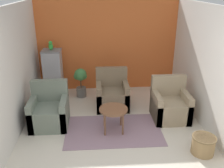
# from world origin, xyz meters

# --- Properties ---
(wall_back_accent) EXTENTS (3.82, 0.06, 2.43)m
(wall_back_accent) POSITION_xyz_m (0.00, 3.66, 1.21)
(wall_back_accent) COLOR orange
(wall_back_accent) RESTS_ON ground_plane
(wall_left) EXTENTS (0.06, 3.63, 2.43)m
(wall_left) POSITION_xyz_m (-1.88, 1.81, 1.21)
(wall_left) COLOR silver
(wall_left) RESTS_ON ground_plane
(wall_right) EXTENTS (0.06, 3.63, 2.43)m
(wall_right) POSITION_xyz_m (1.88, 1.81, 1.21)
(wall_right) COLOR silver
(wall_right) RESTS_ON ground_plane
(area_rug) EXTENTS (1.92, 1.22, 0.01)m
(area_rug) POSITION_xyz_m (-0.00, 1.39, 0.01)
(area_rug) COLOR gray
(area_rug) RESTS_ON ground_plane
(coffee_table) EXTENTS (0.56, 0.56, 0.50)m
(coffee_table) POSITION_xyz_m (-0.00, 1.39, 0.44)
(coffee_table) COLOR brown
(coffee_table) RESTS_ON ground_plane
(armchair_left) EXTENTS (0.76, 0.72, 0.92)m
(armchair_left) POSITION_xyz_m (-1.31, 1.71, 0.30)
(armchair_left) COLOR slate
(armchair_left) RESTS_ON ground_plane
(armchair_right) EXTENTS (0.76, 0.72, 0.92)m
(armchair_right) POSITION_xyz_m (1.27, 1.81, 0.30)
(armchair_right) COLOR #9E896B
(armchair_right) RESTS_ON ground_plane
(armchair_middle) EXTENTS (0.76, 0.72, 0.92)m
(armchair_middle) POSITION_xyz_m (0.05, 2.46, 0.30)
(armchair_middle) COLOR #7A664C
(armchair_middle) RESTS_ON ground_plane
(birdcage) EXTENTS (0.56, 0.56, 1.24)m
(birdcage) POSITION_xyz_m (-1.42, 3.20, 0.60)
(birdcage) COLOR slate
(birdcage) RESTS_ON ground_plane
(parrot) EXTENTS (0.11, 0.20, 0.24)m
(parrot) POSITION_xyz_m (-1.42, 3.20, 1.35)
(parrot) COLOR green
(parrot) RESTS_ON birdcage
(potted_plant) EXTENTS (0.34, 0.31, 0.77)m
(potted_plant) POSITION_xyz_m (-0.72, 3.10, 0.47)
(potted_plant) COLOR #66605B
(potted_plant) RESTS_ON ground_plane
(wicker_basket) EXTENTS (0.41, 0.41, 0.33)m
(wicker_basket) POSITION_xyz_m (1.51, 0.57, 0.18)
(wicker_basket) COLOR #A37F51
(wicker_basket) RESTS_ON ground_plane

